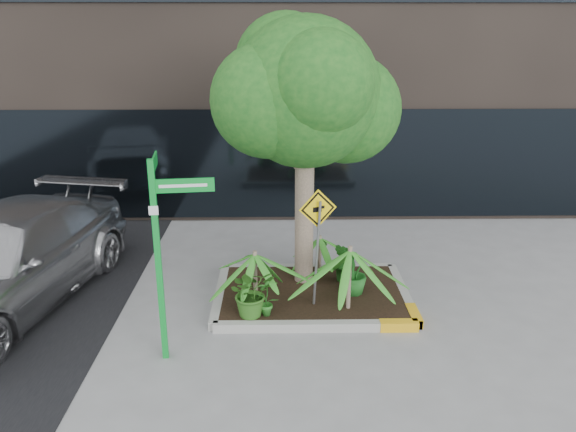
{
  "coord_description": "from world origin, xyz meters",
  "views": [
    {
      "loc": [
        -0.36,
        -8.51,
        4.51
      ],
      "look_at": [
        -0.22,
        0.2,
        1.56
      ],
      "focal_mm": 35.0,
      "sensor_mm": 36.0,
      "label": 1
    }
  ],
  "objects_px": {
    "parked_car": "(4,261)",
    "street_sign_post": "(161,239)",
    "tree": "(305,93)",
    "cattle_sign": "(317,229)"
  },
  "relations": [
    {
      "from": "parked_car",
      "to": "street_sign_post",
      "type": "distance_m",
      "value": 3.54
    },
    {
      "from": "tree",
      "to": "cattle_sign",
      "type": "height_order",
      "value": "tree"
    },
    {
      "from": "tree",
      "to": "street_sign_post",
      "type": "bearing_deg",
      "value": -132.52
    },
    {
      "from": "tree",
      "to": "cattle_sign",
      "type": "bearing_deg",
      "value": -81.49
    },
    {
      "from": "street_sign_post",
      "to": "tree",
      "type": "bearing_deg",
      "value": 40.67
    },
    {
      "from": "parked_car",
      "to": "cattle_sign",
      "type": "distance_m",
      "value": 5.25
    },
    {
      "from": "street_sign_post",
      "to": "cattle_sign",
      "type": "xyz_separation_m",
      "value": [
        2.18,
        1.13,
        -0.29
      ]
    },
    {
      "from": "tree",
      "to": "parked_car",
      "type": "xyz_separation_m",
      "value": [
        -5.02,
        -0.61,
        -2.68
      ]
    },
    {
      "from": "tree",
      "to": "cattle_sign",
      "type": "xyz_separation_m",
      "value": [
        0.16,
        -1.08,
        -1.97
      ]
    },
    {
      "from": "tree",
      "to": "parked_car",
      "type": "distance_m",
      "value": 5.72
    }
  ]
}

